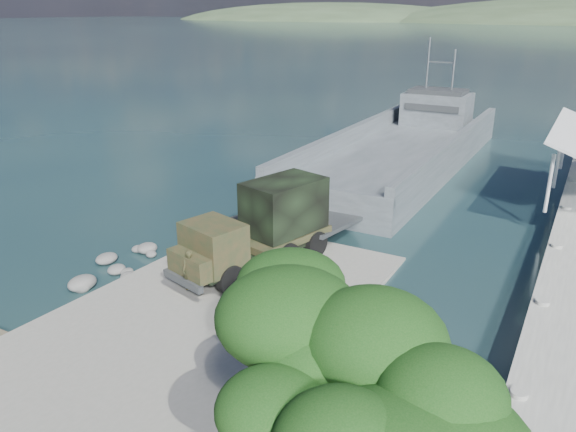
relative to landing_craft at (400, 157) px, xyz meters
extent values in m
plane|color=#172D38|center=(0.73, -24.39, -0.82)|extent=(1400.00, 1400.00, 0.00)
cube|color=gray|center=(0.73, -25.39, -0.57)|extent=(10.00, 18.00, 0.50)
cube|color=#454D52|center=(0.00, 0.20, -0.39)|extent=(8.65, 28.49, 2.37)
cube|color=#454D52|center=(-3.98, 0.22, 1.37)|extent=(0.69, 28.46, 1.23)
cube|color=#454D52|center=(3.98, 0.18, 1.37)|extent=(0.69, 28.46, 1.23)
cube|color=#454D52|center=(-0.06, -13.93, 0.13)|extent=(8.54, 0.41, 2.47)
cube|color=#454D52|center=(0.04, 9.69, 2.22)|extent=(5.71, 3.82, 2.85)
cube|color=#2E3234|center=(0.04, 9.69, 3.83)|extent=(4.76, 3.06, 0.38)
cylinder|color=#9A9DA0|center=(-1.10, 9.69, 6.01)|extent=(0.15, 0.15, 4.74)
cylinder|color=#9A9DA0|center=(1.18, 9.68, 5.54)|extent=(0.15, 0.15, 3.79)
cylinder|color=black|center=(-1.40, -23.53, 0.31)|extent=(0.76, 1.32, 1.25)
cylinder|color=black|center=(0.73, -24.12, 0.31)|extent=(0.76, 1.32, 1.25)
cylinder|color=black|center=(-0.52, -20.37, 0.31)|extent=(0.76, 1.32, 1.25)
cylinder|color=black|center=(1.62, -20.97, 0.31)|extent=(0.76, 1.32, 1.25)
cylinder|color=black|center=(0.00, -18.51, 0.31)|extent=(0.76, 1.32, 1.25)
cylinder|color=black|center=(2.14, -19.11, 0.31)|extent=(0.76, 1.32, 1.25)
cube|color=black|center=(0.39, -21.23, 0.46)|extent=(4.02, 7.63, 0.24)
cube|color=#23331C|center=(-0.31, -23.73, 1.47)|extent=(2.84, 2.51, 1.93)
cube|color=#23331C|center=(-0.62, -24.85, 0.99)|extent=(2.37, 1.43, 0.96)
cube|color=#23331C|center=(0.76, -19.93, 0.79)|extent=(3.52, 4.92, 0.34)
cube|color=black|center=(0.81, -19.74, 2.19)|extent=(3.22, 4.15, 2.41)
cube|color=#2E3234|center=(-0.75, -25.31, 0.41)|extent=(2.39, 0.88, 0.29)
imported|color=#23331C|center=(-0.43, -25.20, 0.53)|extent=(0.74, 0.68, 1.69)
ellipsoid|color=#11390F|center=(10.04, -33.00, 4.42)|extent=(5.23, 4.86, 2.24)
ellipsoid|color=#11390F|center=(6.86, -30.20, 4.42)|extent=(2.62, 2.62, 1.50)
camera|label=1|loc=(12.73, -40.99, 10.68)|focal=35.00mm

